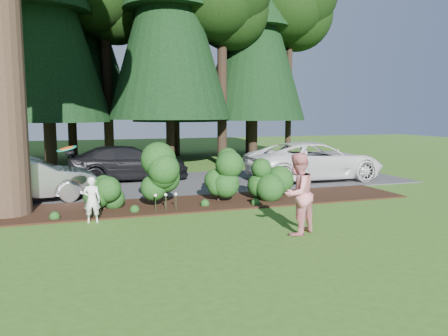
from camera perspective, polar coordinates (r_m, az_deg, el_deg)
name	(u,v)px	position (r m, az deg, el deg)	size (l,w,h in m)	color
ground	(197,232)	(10.74, -3.55, -8.39)	(80.00, 80.00, 0.00)	#335B1A
mulch_bed	(170,205)	(13.82, -7.03, -4.82)	(16.00, 2.50, 0.05)	black
driveway	(149,184)	(17.94, -9.73, -2.13)	(22.00, 6.00, 0.03)	#38383A
shrub_row	(195,180)	(13.74, -3.84, -1.52)	(6.53, 1.60, 1.61)	#143A12
lily_cluster	(166,196)	(12.85, -7.62, -3.59)	(0.69, 0.09, 0.57)	#143A12
car_silver_wagon	(25,179)	(15.48, -24.59, -1.31)	(1.57, 4.51, 1.49)	#B0B0B5
car_white_suv	(314,161)	(19.14, 11.73, 0.92)	(2.72, 5.91, 1.64)	silver
car_dark_suv	(129,163)	(19.05, -12.36, 0.64)	(2.08, 5.11, 1.48)	black
child	(92,200)	(12.03, -16.88, -3.99)	(0.45, 0.30, 1.23)	white
adult	(297,194)	(10.52, 9.56, -3.35)	(0.95, 0.74, 1.96)	red
frisbee	(67,149)	(12.07, -19.86, 2.41)	(0.51, 0.51, 0.17)	#167D66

